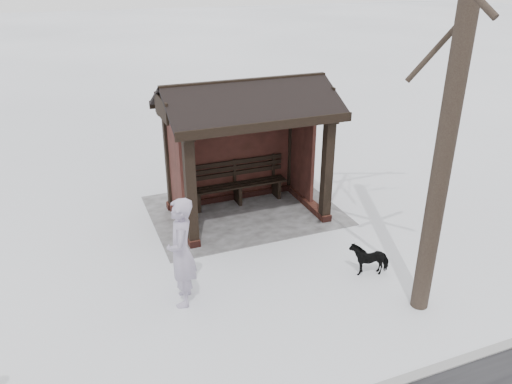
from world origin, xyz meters
TOP-DOWN VIEW (x-y plane):
  - ground at (0.00, 0.00)m, footprint 120.00×120.00m
  - trampled_patch at (0.00, -0.20)m, footprint 4.20×3.20m
  - bus_shelter at (0.00, -0.16)m, footprint 3.60×2.40m
  - pedestrian at (2.13, 2.64)m, footprint 0.64×0.80m
  - dog at (-1.27, 3.02)m, footprint 0.76×0.47m

SIDE VIEW (x-z plane):
  - ground at x=0.00m, z-range 0.00..0.00m
  - trampled_patch at x=0.00m, z-range 0.00..0.02m
  - dog at x=-1.27m, z-range 0.00..0.60m
  - pedestrian at x=2.13m, z-range 0.00..1.91m
  - bus_shelter at x=0.00m, z-range 0.62..3.71m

